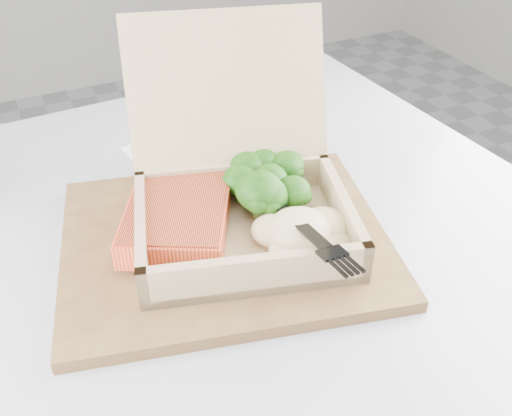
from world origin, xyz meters
name	(u,v)px	position (x,y,z in m)	size (l,w,h in m)	color
cafe_table	(214,405)	(0.00, -0.19, 0.56)	(0.92, 0.92, 0.75)	black
serving_tray	(225,241)	(0.04, -0.15, 0.76)	(0.33, 0.26, 0.01)	brown
takeout_container	(238,181)	(0.06, -0.12, 0.81)	(0.27, 0.28, 0.19)	tan
salmon_fillet	(178,217)	(0.00, -0.13, 0.79)	(0.10, 0.13, 0.03)	#FF5131
broccoli_pile	(270,184)	(0.10, -0.12, 0.80)	(0.11, 0.11, 0.04)	#306516
mashed_potatoes	(299,230)	(0.10, -0.20, 0.80)	(0.10, 0.09, 0.04)	#D4BD89
plastic_fork	(288,210)	(0.09, -0.18, 0.81)	(0.02, 0.17, 0.03)	black
receipt	(173,162)	(0.04, 0.03, 0.75)	(0.08, 0.14, 0.00)	white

